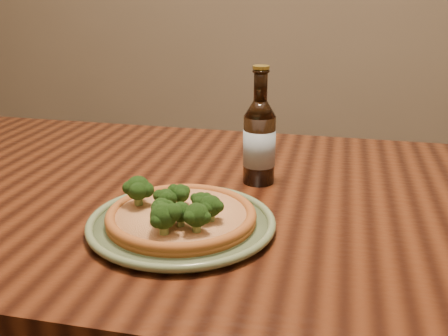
% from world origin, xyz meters
% --- Properties ---
extents(table, '(1.60, 0.90, 0.75)m').
position_xyz_m(table, '(0.00, 0.10, 0.66)').
color(table, '#49200F').
rests_on(table, ground).
extents(plate, '(0.32, 0.32, 0.02)m').
position_xyz_m(plate, '(0.04, -0.07, 0.76)').
color(plate, '#6C7F58').
rests_on(plate, table).
extents(pizza, '(0.25, 0.25, 0.07)m').
position_xyz_m(pizza, '(0.04, -0.07, 0.78)').
color(pizza, '#A95D26').
rests_on(pizza, plate).
extents(beer_bottle, '(0.07, 0.07, 0.24)m').
position_xyz_m(beer_bottle, '(0.13, 0.18, 0.84)').
color(beer_bottle, black).
rests_on(beer_bottle, table).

